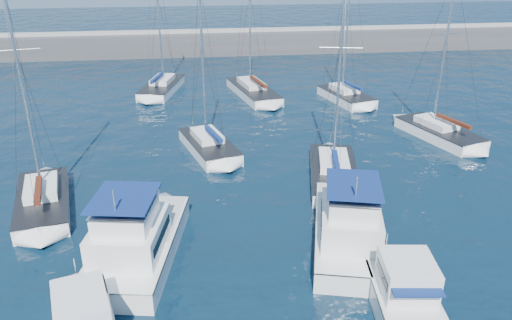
{
  "coord_description": "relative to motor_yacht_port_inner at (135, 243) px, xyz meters",
  "views": [
    {
      "loc": [
        -3.16,
        -22.96,
        15.55
      ],
      "look_at": [
        0.36,
        5.13,
        3.0
      ],
      "focal_mm": 35.0,
      "sensor_mm": 36.0,
      "label": 1
    }
  ],
  "objects": [
    {
      "name": "sailboat_mid_e",
      "position": [
        23.93,
        14.95,
        -0.62
      ],
      "size": [
        5.38,
        8.53,
        13.8
      ],
      "rotation": [
        0.0,
        0.0,
        0.32
      ],
      "color": "white",
      "rests_on": "ground"
    },
    {
      "name": "motor_yacht_port_inner",
      "position": [
        0.0,
        0.0,
        0.0
      ],
      "size": [
        5.45,
        9.69,
        4.69
      ],
      "rotation": [
        0.0,
        0.0,
        -0.18
      ],
      "color": "white",
      "rests_on": "ground"
    },
    {
      "name": "motor_yacht_stbd_inner",
      "position": [
        11.43,
        -0.01,
        -0.0
      ],
      "size": [
        5.89,
        10.2,
        4.69
      ],
      "rotation": [
        0.0,
        0.0,
        -0.25
      ],
      "color": "silver",
      "rests_on": "ground"
    },
    {
      "name": "ground",
      "position": [
        6.67,
        0.42,
        -1.13
      ],
      "size": [
        220.0,
        220.0,
        0.0
      ],
      "primitive_type": "plane",
      "color": "black",
      "rests_on": "ground"
    },
    {
      "name": "sailboat_back_b",
      "position": [
        9.72,
        29.44,
        -0.6
      ],
      "size": [
        5.22,
        10.18,
        17.7
      ],
      "rotation": [
        0.0,
        0.0,
        0.22
      ],
      "color": "silver",
      "rests_on": "ground"
    },
    {
      "name": "sailboat_mid_a",
      "position": [
        -6.35,
        6.47,
        -0.6
      ],
      "size": [
        4.74,
        8.49,
        15.77
      ],
      "rotation": [
        0.0,
        0.0,
        0.22
      ],
      "color": "white",
      "rests_on": "ground"
    },
    {
      "name": "sailboat_back_a",
      "position": [
        -0.17,
        32.26,
        -0.59
      ],
      "size": [
        5.03,
        9.1,
        16.97
      ],
      "rotation": [
        0.0,
        0.0,
        -0.24
      ],
      "color": "white",
      "rests_on": "ground"
    },
    {
      "name": "sailboat_mid_c",
      "position": [
        4.36,
        14.37,
        -0.61
      ],
      "size": [
        4.94,
        7.94,
        13.66
      ],
      "rotation": [
        0.0,
        0.0,
        0.29
      ],
      "color": "white",
      "rests_on": "ground"
    },
    {
      "name": "sailboat_back_c",
      "position": [
        19.13,
        26.29,
        -0.59
      ],
      "size": [
        4.78,
        7.69,
        15.42
      ],
      "rotation": [
        0.0,
        0.0,
        0.26
      ],
      "color": "white",
      "rests_on": "ground"
    },
    {
      "name": "breakwater",
      "position": [
        6.67,
        52.42,
        -0.08
      ],
      "size": [
        160.0,
        6.0,
        4.45
      ],
      "color": "#424244",
      "rests_on": "ground"
    },
    {
      "name": "motor_yacht_stbd_outer",
      "position": [
        12.41,
        -5.11,
        -0.19
      ],
      "size": [
        3.36,
        5.67,
        3.2
      ],
      "rotation": [
        0.0,
        0.0,
        -0.13
      ],
      "color": "silver",
      "rests_on": "ground"
    },
    {
      "name": "sailboat_mid_d",
      "position": [
        12.86,
        8.2,
        -0.62
      ],
      "size": [
        4.87,
        9.02,
        14.6
      ],
      "rotation": [
        0.0,
        0.0,
        -0.21
      ],
      "color": "white",
      "rests_on": "ground"
    }
  ]
}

